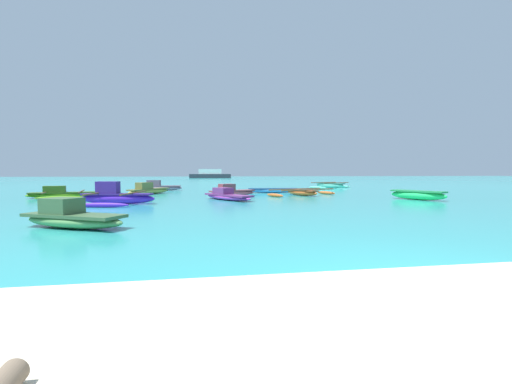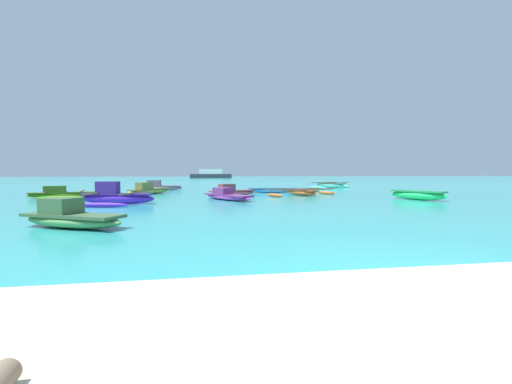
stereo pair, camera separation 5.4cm
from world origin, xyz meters
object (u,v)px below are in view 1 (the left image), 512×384
(moored_boat_9, at_px, (158,187))
(moored_boat_10, at_px, (63,194))
(moored_boat_3, at_px, (72,217))
(moored_boat_6, at_px, (231,192))
(moored_boat_4, at_px, (418,195))
(moored_boat_0, at_px, (273,190))
(moored_boat_7, at_px, (148,190))
(moored_boat_2, at_px, (227,196))
(distant_ferry, at_px, (210,174))
(moored_boat_5, at_px, (116,197))
(moored_boat_1, at_px, (302,192))
(moored_boat_8, at_px, (330,185))

(moored_boat_9, relative_size, moored_boat_10, 0.94)
(moored_boat_3, xyz_separation_m, moored_boat_6, (5.17, 11.01, -0.01))
(moored_boat_4, xyz_separation_m, moored_boat_10, (-18.69, 4.60, -0.04))
(moored_boat_0, bearing_deg, moored_boat_6, -134.80)
(moored_boat_4, height_order, moored_boat_7, moored_boat_7)
(moored_boat_2, height_order, moored_boat_9, moored_boat_9)
(distant_ferry, bearing_deg, moored_boat_5, -95.43)
(moored_boat_2, bearing_deg, moored_boat_0, 115.84)
(moored_boat_2, height_order, moored_boat_6, moored_boat_6)
(moored_boat_1, height_order, moored_boat_10, moored_boat_10)
(moored_boat_2, bearing_deg, moored_boat_9, 172.99)
(moored_boat_2, bearing_deg, moored_boat_4, 49.80)
(moored_boat_9, bearing_deg, moored_boat_7, -84.46)
(moored_boat_6, xyz_separation_m, distant_ferry, (1.05, 65.80, 0.66))
(moored_boat_9, bearing_deg, moored_boat_3, -83.56)
(moored_boat_3, height_order, moored_boat_4, moored_boat_3)
(moored_boat_1, height_order, moored_boat_9, moored_boat_9)
(moored_boat_7, xyz_separation_m, moored_boat_10, (-4.28, -2.35, -0.06))
(moored_boat_10, bearing_deg, moored_boat_6, -13.39)
(moored_boat_0, xyz_separation_m, moored_boat_4, (6.13, -7.13, 0.07))
(moored_boat_2, distance_m, moored_boat_8, 15.87)
(moored_boat_5, relative_size, moored_boat_10, 0.93)
(moored_boat_0, bearing_deg, moored_boat_10, -164.95)
(moored_boat_8, bearing_deg, moored_boat_9, -111.07)
(moored_boat_3, xyz_separation_m, moored_boat_7, (0.03, 13.60, 0.01))
(moored_boat_0, bearing_deg, moored_boat_2, -119.36)
(moored_boat_0, bearing_deg, moored_boat_4, -45.60)
(moored_boat_6, height_order, moored_boat_9, moored_boat_9)
(moored_boat_9, bearing_deg, moored_boat_0, -22.44)
(moored_boat_9, bearing_deg, distant_ferry, 90.94)
(moored_boat_8, bearing_deg, moored_boat_0, -74.63)
(moored_boat_0, relative_size, moored_boat_8, 0.90)
(moored_boat_5, bearing_deg, moored_boat_1, 33.03)
(moored_boat_3, distance_m, moored_boat_6, 12.16)
(moored_boat_1, height_order, moored_boat_8, moored_boat_8)
(moored_boat_0, xyz_separation_m, moored_boat_6, (-3.13, -2.77, 0.07))
(moored_boat_3, distance_m, moored_boat_9, 18.36)
(moored_boat_6, height_order, distant_ferry, distant_ferry)
(moored_boat_2, relative_size, moored_boat_6, 1.12)
(moored_boat_0, bearing_deg, moored_boat_3, -117.39)
(moored_boat_2, distance_m, moored_boat_4, 9.88)
(moored_boat_2, xyz_separation_m, moored_boat_10, (-8.94, 3.04, 0.00))
(moored_boat_0, distance_m, moored_boat_2, 6.64)
(moored_boat_0, relative_size, moored_boat_3, 1.22)
(moored_boat_2, xyz_separation_m, distant_ferry, (1.54, 68.60, 0.70))
(moored_boat_3, height_order, moored_boat_8, moored_boat_3)
(moored_boat_6, bearing_deg, moored_boat_9, 99.05)
(moored_boat_5, bearing_deg, moored_boat_4, 10.52)
(moored_boat_1, relative_size, moored_boat_7, 1.34)
(moored_boat_2, xyz_separation_m, moored_boat_7, (-4.65, 5.39, 0.06))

